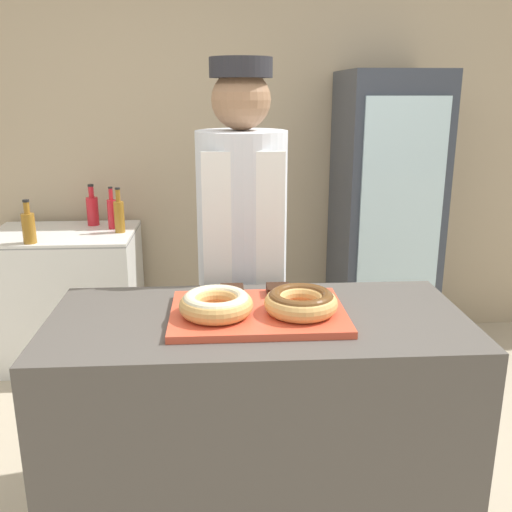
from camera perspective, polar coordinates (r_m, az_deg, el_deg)
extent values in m
cube|color=tan|center=(3.90, -1.95, 11.38)|extent=(8.00, 0.06, 2.70)
cube|color=#4C4742|center=(2.12, 0.18, -18.10)|extent=(1.39, 0.65, 0.96)
cube|color=#D84C33|center=(1.89, 0.20, -5.74)|extent=(0.57, 0.40, 0.02)
torus|color=tan|center=(1.84, -4.01, -4.92)|extent=(0.24, 0.24, 0.07)
torus|color=beige|center=(1.83, -4.02, -4.38)|extent=(0.21, 0.21, 0.04)
torus|color=tan|center=(1.86, 4.51, -4.72)|extent=(0.24, 0.24, 0.07)
torus|color=brown|center=(1.85, 4.52, -4.18)|extent=(0.21, 0.21, 0.04)
cube|color=black|center=(2.01, -2.44, -3.51)|extent=(0.08, 0.08, 0.03)
cube|color=black|center=(2.02, 2.26, -3.41)|extent=(0.08, 0.08, 0.03)
cylinder|color=#4C4C51|center=(2.63, -1.31, -11.94)|extent=(0.27, 0.27, 0.87)
cylinder|color=silver|center=(2.37, -1.42, 4.53)|extent=(0.37, 0.37, 0.65)
cube|color=white|center=(2.33, -1.18, -6.61)|extent=(0.32, 0.02, 1.37)
sphere|color=#936B4C|center=(2.32, -1.50, 15.34)|extent=(0.24, 0.24, 0.24)
cylinder|color=#232328|center=(2.32, -1.52, 18.32)|extent=(0.25, 0.25, 0.08)
cube|color=#333842|center=(3.72, 12.59, 3.72)|extent=(0.58, 0.67, 1.79)
cube|color=silver|center=(3.39, 14.20, 3.05)|extent=(0.48, 0.02, 1.44)
cube|color=white|center=(3.84, -18.30, -3.80)|extent=(0.88, 0.64, 0.84)
cube|color=gray|center=(3.72, -18.83, 1.98)|extent=(0.88, 0.64, 0.01)
cylinder|color=#99661E|center=(3.60, -13.51, 3.81)|extent=(0.06, 0.06, 0.19)
cylinder|color=#99661E|center=(3.57, -13.65, 5.90)|extent=(0.03, 0.03, 0.07)
cylinder|color=black|center=(3.56, -13.69, 6.58)|extent=(0.03, 0.03, 0.01)
cylinder|color=red|center=(3.84, -16.02, 4.32)|extent=(0.08, 0.08, 0.18)
cylinder|color=red|center=(3.82, -16.17, 6.17)|extent=(0.03, 0.03, 0.07)
cylinder|color=black|center=(3.81, -16.22, 6.79)|extent=(0.04, 0.04, 0.01)
cylinder|color=red|center=(3.71, -14.19, 4.07)|extent=(0.06, 0.06, 0.18)
cylinder|color=red|center=(3.68, -14.32, 6.01)|extent=(0.03, 0.03, 0.07)
cylinder|color=black|center=(3.68, -14.37, 6.64)|extent=(0.03, 0.03, 0.01)
cylinder|color=#99661E|center=(3.49, -21.76, 2.57)|extent=(0.07, 0.07, 0.17)
cylinder|color=#99661E|center=(3.47, -21.97, 4.48)|extent=(0.03, 0.03, 0.07)
cylinder|color=black|center=(3.46, -22.04, 5.13)|extent=(0.04, 0.04, 0.01)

